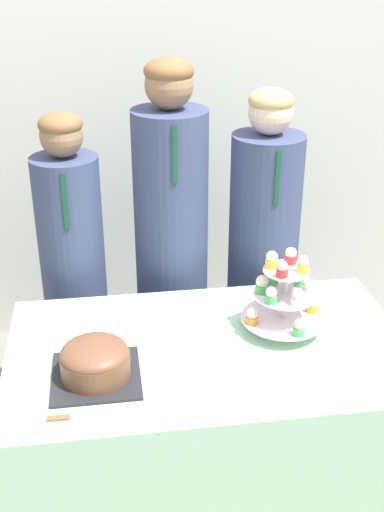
{
  "coord_description": "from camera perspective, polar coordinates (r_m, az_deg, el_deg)",
  "views": [
    {
      "loc": [
        -0.32,
        -1.38,
        1.96
      ],
      "look_at": [
        -0.05,
        0.43,
        1.07
      ],
      "focal_mm": 45.0,
      "sensor_mm": 36.0,
      "label": 1
    }
  ],
  "objects": [
    {
      "name": "round_cake",
      "position": [
        2.03,
        -8.61,
        -9.18
      ],
      "size": [
        0.28,
        0.28,
        0.13
      ],
      "color": "#232328",
      "rests_on": "table"
    },
    {
      "name": "wall_back",
      "position": [
        3.26,
        -2.65,
        15.22
      ],
      "size": [
        9.0,
        0.06,
        2.7
      ],
      "color": "silver",
      "rests_on": "ground_plane"
    },
    {
      "name": "student_2",
      "position": [
        2.8,
        6.25,
        -1.05
      ],
      "size": [
        0.3,
        0.3,
        1.47
      ],
      "color": "#384266",
      "rests_on": "ground_plane"
    },
    {
      "name": "student_0",
      "position": [
        2.74,
        -10.36,
        -2.63
      ],
      "size": [
        0.27,
        0.27,
        1.4
      ],
      "color": "#384266",
      "rests_on": "ground_plane"
    },
    {
      "name": "student_1",
      "position": [
        2.71,
        -1.81,
        -0.4
      ],
      "size": [
        0.3,
        0.31,
        1.59
      ],
      "color": "#384266",
      "rests_on": "ground_plane"
    },
    {
      "name": "cake_knife",
      "position": [
        1.92,
        -10.54,
        -13.93
      ],
      "size": [
        0.22,
        0.03,
        0.01
      ],
      "rotation": [
        0.0,
        0.0,
        -0.04
      ],
      "color": "silver",
      "rests_on": "table"
    },
    {
      "name": "table",
      "position": [
        2.41,
        1.42,
        -15.36
      ],
      "size": [
        1.35,
        0.79,
        0.74
      ],
      "color": "#A8DBB2",
      "rests_on": "ground_plane"
    },
    {
      "name": "cupcake_stand",
      "position": [
        2.22,
        8.16,
        -3.35
      ],
      "size": [
        0.29,
        0.29,
        0.29
      ],
      "color": "silver",
      "rests_on": "table"
    }
  ]
}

